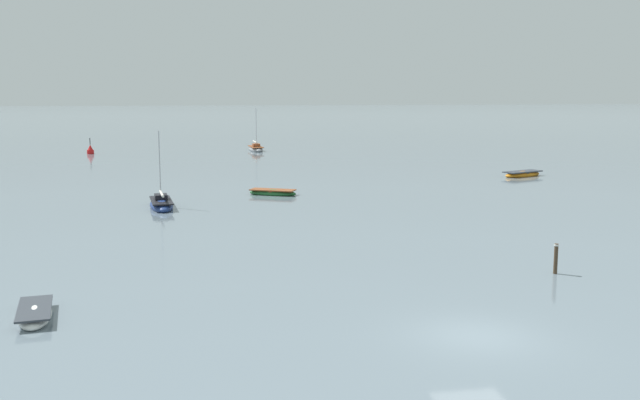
% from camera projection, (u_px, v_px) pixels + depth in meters
% --- Properties ---
extents(ground_plane, '(800.00, 800.00, 0.00)m').
position_uv_depth(ground_plane, '(477.00, 336.00, 24.53)').
color(ground_plane, slate).
extents(sailboat_moored_0, '(2.16, 5.69, 6.25)m').
position_uv_depth(sailboat_moored_0, '(256.00, 149.00, 100.60)').
color(sailboat_moored_0, gray).
rests_on(sailboat_moored_0, ground).
extents(rowboat_moored_1, '(4.13, 2.93, 0.62)m').
position_uv_depth(rowboat_moored_1, '(273.00, 193.00, 57.89)').
color(rowboat_moored_1, '#23602D').
rests_on(rowboat_moored_1, ground).
extents(rowboat_moored_2, '(4.79, 3.26, 0.72)m').
position_uv_depth(rowboat_moored_2, '(523.00, 174.00, 70.49)').
color(rowboat_moored_2, orange).
rests_on(rowboat_moored_2, ground).
extents(rowboat_moored_3, '(1.74, 3.66, 0.56)m').
position_uv_depth(rowboat_moored_3, '(35.00, 314.00, 26.49)').
color(rowboat_moored_3, white).
rests_on(rowboat_moored_3, ground).
extents(sailboat_moored_2, '(2.17, 5.28, 5.75)m').
position_uv_depth(sailboat_moored_2, '(161.00, 204.00, 51.51)').
color(sailboat_moored_2, navy).
rests_on(sailboat_moored_2, ground).
extents(channel_buoy, '(0.90, 0.90, 2.30)m').
position_uv_depth(channel_buoy, '(90.00, 150.00, 95.43)').
color(channel_buoy, red).
rests_on(channel_buoy, ground).
extents(mooring_post_near, '(0.22, 0.22, 1.56)m').
position_uv_depth(mooring_post_near, '(556.00, 259.00, 32.82)').
color(mooring_post_near, '#433323').
rests_on(mooring_post_near, ground).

